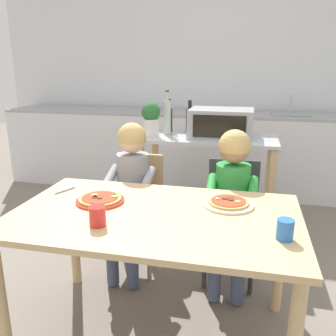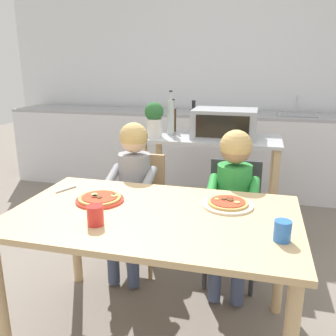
{
  "view_description": "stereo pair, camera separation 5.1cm",
  "coord_description": "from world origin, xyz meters",
  "px_view_note": "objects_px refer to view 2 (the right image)",
  "views": [
    {
      "loc": [
        0.44,
        -1.6,
        1.44
      ],
      "look_at": [
        0.0,
        0.3,
        0.88
      ],
      "focal_mm": 38.34,
      "sensor_mm": 36.0,
      "label": 1
    },
    {
      "loc": [
        0.49,
        -1.59,
        1.44
      ],
      "look_at": [
        0.0,
        0.3,
        0.88
      ],
      "focal_mm": 38.34,
      "sensor_mm": 36.0,
      "label": 2
    }
  ],
  "objects_px": {
    "bottle_clear_vinegar": "(171,117)",
    "dining_chair_left": "(138,202)",
    "serving_spoon": "(66,189)",
    "toaster_oven": "(224,123)",
    "dining_table": "(153,230)",
    "drinking_cup_red": "(95,215)",
    "pizza_plate_red_rimmed": "(100,199)",
    "bottle_dark_olive_oil": "(193,119)",
    "kitchen_island_cart": "(211,169)",
    "child_in_grey_shirt": "(132,181)",
    "child_in_green_shirt": "(233,190)",
    "bottle_brown_beer": "(173,119)",
    "pizza_plate_cream": "(228,204)",
    "potted_herb_plant": "(154,118)",
    "drinking_cup_blue": "(282,231)",
    "dining_chair_right": "(233,212)"
  },
  "relations": [
    {
      "from": "kitchen_island_cart",
      "to": "dining_chair_right",
      "type": "bearing_deg",
      "value": -69.76
    },
    {
      "from": "bottle_clear_vinegar",
      "to": "bottle_brown_beer",
      "type": "distance_m",
      "value": 0.15
    },
    {
      "from": "kitchen_island_cart",
      "to": "drinking_cup_red",
      "type": "distance_m",
      "value": 1.61
    },
    {
      "from": "potted_herb_plant",
      "to": "serving_spoon",
      "type": "distance_m",
      "value": 1.12
    },
    {
      "from": "dining_chair_right",
      "to": "toaster_oven",
      "type": "bearing_deg",
      "value": 102.2
    },
    {
      "from": "bottle_dark_olive_oil",
      "to": "bottle_brown_beer",
      "type": "distance_m",
      "value": 0.18
    },
    {
      "from": "toaster_oven",
      "to": "bottle_brown_beer",
      "type": "bearing_deg",
      "value": 162.07
    },
    {
      "from": "bottle_dark_olive_oil",
      "to": "drinking_cup_red",
      "type": "relative_size",
      "value": 2.96
    },
    {
      "from": "toaster_oven",
      "to": "dining_table",
      "type": "distance_m",
      "value": 1.44
    },
    {
      "from": "toaster_oven",
      "to": "dining_chair_left",
      "type": "bearing_deg",
      "value": -128.2
    },
    {
      "from": "pizza_plate_red_rimmed",
      "to": "toaster_oven",
      "type": "bearing_deg",
      "value": 67.77
    },
    {
      "from": "bottle_dark_olive_oil",
      "to": "bottle_brown_beer",
      "type": "relative_size",
      "value": 0.96
    },
    {
      "from": "bottle_clear_vinegar",
      "to": "dining_chair_left",
      "type": "relative_size",
      "value": 0.46
    },
    {
      "from": "pizza_plate_red_rimmed",
      "to": "bottle_dark_olive_oil",
      "type": "bearing_deg",
      "value": 81.22
    },
    {
      "from": "bottle_brown_beer",
      "to": "pizza_plate_cream",
      "type": "bearing_deg",
      "value": -65.17
    },
    {
      "from": "kitchen_island_cart",
      "to": "bottle_dark_olive_oil",
      "type": "distance_m",
      "value": 0.49
    },
    {
      "from": "potted_herb_plant",
      "to": "drinking_cup_blue",
      "type": "xyz_separation_m",
      "value": [
        0.97,
        -1.4,
        -0.24
      ]
    },
    {
      "from": "toaster_oven",
      "to": "drinking_cup_red",
      "type": "xyz_separation_m",
      "value": [
        -0.42,
        -1.58,
        -0.2
      ]
    },
    {
      "from": "child_in_green_shirt",
      "to": "pizza_plate_cream",
      "type": "xyz_separation_m",
      "value": [
        0.0,
        -0.39,
        0.06
      ]
    },
    {
      "from": "dining_chair_left",
      "to": "pizza_plate_red_rimmed",
      "type": "bearing_deg",
      "value": -89.99
    },
    {
      "from": "kitchen_island_cart",
      "to": "drinking_cup_red",
      "type": "bearing_deg",
      "value": -101.59
    },
    {
      "from": "drinking_cup_red",
      "to": "child_in_green_shirt",
      "type": "bearing_deg",
      "value": 53.52
    },
    {
      "from": "child_in_grey_shirt",
      "to": "dining_chair_left",
      "type": "bearing_deg",
      "value": 90.0
    },
    {
      "from": "bottle_dark_olive_oil",
      "to": "potted_herb_plant",
      "type": "distance_m",
      "value": 0.43
    },
    {
      "from": "dining_chair_left",
      "to": "serving_spoon",
      "type": "bearing_deg",
      "value": -117.78
    },
    {
      "from": "bottle_clear_vinegar",
      "to": "pizza_plate_red_rimmed",
      "type": "height_order",
      "value": "bottle_clear_vinegar"
    },
    {
      "from": "dining_chair_right",
      "to": "drinking_cup_red",
      "type": "height_order",
      "value": "same"
    },
    {
      "from": "dining_table",
      "to": "pizza_plate_red_rimmed",
      "type": "relative_size",
      "value": 5.52
    },
    {
      "from": "dining_chair_left",
      "to": "toaster_oven",
      "type": "bearing_deg",
      "value": 51.8
    },
    {
      "from": "bottle_dark_olive_oil",
      "to": "bottle_brown_beer",
      "type": "bearing_deg",
      "value": -164.21
    },
    {
      "from": "bottle_dark_olive_oil",
      "to": "toaster_oven",
      "type": "bearing_deg",
      "value": -34.14
    },
    {
      "from": "dining_table",
      "to": "serving_spoon",
      "type": "relative_size",
      "value": 10.26
    },
    {
      "from": "bottle_clear_vinegar",
      "to": "pizza_plate_red_rimmed",
      "type": "bearing_deg",
      "value": -93.11
    },
    {
      "from": "child_in_grey_shirt",
      "to": "drinking_cup_red",
      "type": "bearing_deg",
      "value": -82.07
    },
    {
      "from": "dining_chair_left",
      "to": "pizza_plate_cream",
      "type": "bearing_deg",
      "value": -37.33
    },
    {
      "from": "bottle_clear_vinegar",
      "to": "bottle_dark_olive_oil",
      "type": "xyz_separation_m",
      "value": [
        0.16,
        0.2,
        -0.04
      ]
    },
    {
      "from": "dining_chair_left",
      "to": "bottle_clear_vinegar",
      "type": "bearing_deg",
      "value": 84.04
    },
    {
      "from": "potted_herb_plant",
      "to": "pizza_plate_cream",
      "type": "distance_m",
      "value": 1.31
    },
    {
      "from": "dining_chair_right",
      "to": "pizza_plate_red_rimmed",
      "type": "distance_m",
      "value": 0.95
    },
    {
      "from": "bottle_brown_beer",
      "to": "bottle_dark_olive_oil",
      "type": "bearing_deg",
      "value": 15.79
    },
    {
      "from": "child_in_grey_shirt",
      "to": "serving_spoon",
      "type": "relative_size",
      "value": 7.51
    },
    {
      "from": "bottle_clear_vinegar",
      "to": "dining_table",
      "type": "height_order",
      "value": "bottle_clear_vinegar"
    },
    {
      "from": "serving_spoon",
      "to": "bottle_dark_olive_oil",
      "type": "bearing_deg",
      "value": 70.16
    },
    {
      "from": "bottle_brown_beer",
      "to": "drinking_cup_red",
      "type": "height_order",
      "value": "bottle_brown_beer"
    },
    {
      "from": "bottle_dark_olive_oil",
      "to": "dining_table",
      "type": "distance_m",
      "value": 1.62
    },
    {
      "from": "toaster_oven",
      "to": "drinking_cup_red",
      "type": "height_order",
      "value": "toaster_oven"
    },
    {
      "from": "bottle_clear_vinegar",
      "to": "drinking_cup_red",
      "type": "height_order",
      "value": "bottle_clear_vinegar"
    },
    {
      "from": "kitchen_island_cart",
      "to": "pizza_plate_red_rimmed",
      "type": "relative_size",
      "value": 4.36
    },
    {
      "from": "potted_herb_plant",
      "to": "pizza_plate_red_rimmed",
      "type": "xyz_separation_m",
      "value": [
        0.04,
        -1.17,
        -0.27
      ]
    },
    {
      "from": "child_in_grey_shirt",
      "to": "child_in_green_shirt",
      "type": "bearing_deg",
      "value": -1.2
    }
  ]
}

